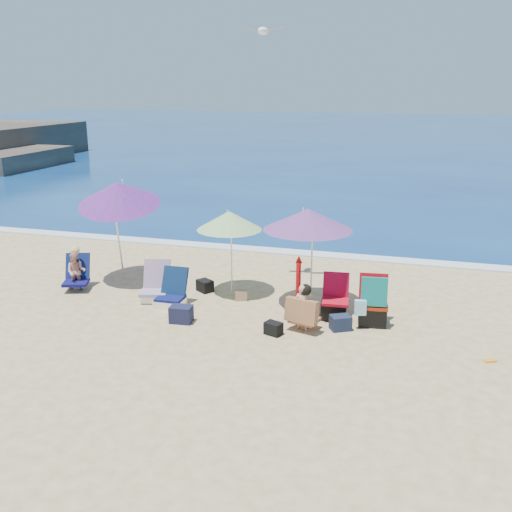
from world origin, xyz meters
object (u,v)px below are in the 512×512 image
(chair_rainbow, at_px, (156,290))
(umbrella_turquoise, at_px, (308,219))
(umbrella_blue, at_px, (118,193))
(person_center, at_px, (303,308))
(umbrella_striped, at_px, (229,221))
(chair_navy, at_px, (171,296))
(camp_chair_left, at_px, (334,305))
(camp_chair_right, at_px, (372,307))
(seagull, at_px, (263,31))
(person_left, at_px, (76,271))
(furled_umbrella, at_px, (298,285))

(chair_rainbow, bearing_deg, umbrella_turquoise, 9.54)
(umbrella_blue, bearing_deg, person_center, -19.88)
(umbrella_striped, relative_size, chair_navy, 2.44)
(umbrella_turquoise, xyz_separation_m, camp_chair_left, (0.63, -0.47, -1.49))
(camp_chair_left, bearing_deg, chair_rainbow, -179.57)
(person_center, bearing_deg, camp_chair_right, 28.02)
(umbrella_striped, height_order, person_center, umbrella_striped)
(chair_rainbow, distance_m, camp_chair_right, 4.32)
(umbrella_blue, bearing_deg, seagull, 16.27)
(umbrella_turquoise, bearing_deg, chair_navy, -163.67)
(umbrella_turquoise, xyz_separation_m, person_left, (-4.86, -0.42, -1.32))
(umbrella_striped, xyz_separation_m, chair_rainbow, (-1.32, -0.78, -1.35))
(camp_chair_left, bearing_deg, seagull, 137.60)
(umbrella_blue, distance_m, person_center, 4.90)
(person_center, xyz_separation_m, seagull, (-1.41, 2.44, 4.79))
(umbrella_turquoise, height_order, umbrella_striped, umbrella_turquoise)
(person_center, distance_m, seagull, 5.56)
(chair_rainbow, relative_size, person_left, 0.88)
(umbrella_striped, height_order, chair_navy, umbrella_striped)
(umbrella_striped, bearing_deg, chair_rainbow, -149.49)
(umbrella_turquoise, bearing_deg, furled_umbrella, -90.98)
(chair_navy, xyz_separation_m, person_center, (2.72, -0.47, 0.22))
(camp_chair_left, distance_m, seagull, 5.57)
(chair_navy, xyz_separation_m, camp_chair_left, (3.17, 0.27, 0.06))
(chair_navy, relative_size, person_left, 0.79)
(umbrella_turquoise, distance_m, person_center, 1.81)
(camp_chair_left, distance_m, person_center, 0.88)
(camp_chair_right, distance_m, person_left, 6.20)
(chair_navy, bearing_deg, camp_chair_left, 4.89)
(chair_navy, bearing_deg, person_center, -9.79)
(umbrella_turquoise, distance_m, camp_chair_left, 1.69)
(furled_umbrella, bearing_deg, chair_rainbow, 175.66)
(umbrella_striped, xyz_separation_m, umbrella_blue, (-2.52, 0.09, 0.41))
(umbrella_blue, relative_size, person_left, 2.60)
(furled_umbrella, bearing_deg, person_center, -68.93)
(umbrella_blue, bearing_deg, chair_navy, -33.98)
(chair_navy, bearing_deg, camp_chair_right, 2.16)
(chair_rainbow, bearing_deg, chair_navy, -29.06)
(camp_chair_right, xyz_separation_m, seagull, (-2.57, 1.83, 4.87))
(camp_chair_left, bearing_deg, umbrella_blue, 170.14)
(furled_umbrella, distance_m, camp_chair_right, 1.39)
(umbrella_blue, bearing_deg, camp_chair_right, -9.89)
(umbrella_blue, xyz_separation_m, chair_rainbow, (1.21, -0.87, -1.76))
(umbrella_striped, relative_size, furled_umbrella, 1.47)
(camp_chair_right, bearing_deg, chair_rainbow, 178.70)
(chair_navy, distance_m, chair_rainbow, 0.50)
(camp_chair_right, bearing_deg, furled_umbrella, -174.58)
(furled_umbrella, bearing_deg, person_left, 176.40)
(umbrella_striped, xyz_separation_m, camp_chair_left, (2.30, -0.75, -1.30))
(person_left, xyz_separation_m, seagull, (3.63, 1.65, 4.79))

